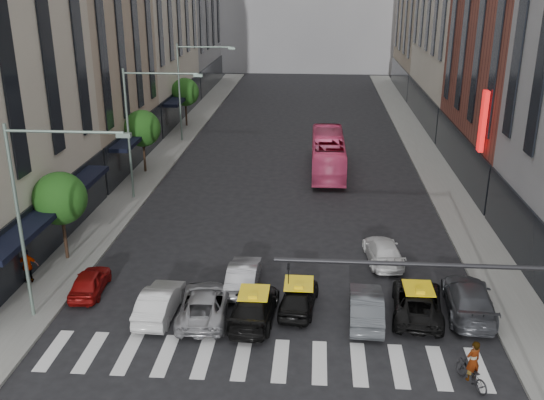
% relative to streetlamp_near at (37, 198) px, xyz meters
% --- Properties ---
extents(ground, '(160.00, 160.00, 0.00)m').
position_rel_streetlamp_near_xyz_m(ground, '(10.04, -4.00, -5.90)').
color(ground, black).
rests_on(ground, ground).
extents(sidewalk_left, '(3.00, 96.00, 0.15)m').
position_rel_streetlamp_near_xyz_m(sidewalk_left, '(-1.46, 26.00, -5.83)').
color(sidewalk_left, slate).
rests_on(sidewalk_left, ground).
extents(sidewalk_right, '(3.00, 96.00, 0.15)m').
position_rel_streetlamp_near_xyz_m(sidewalk_right, '(21.54, 26.00, -5.83)').
color(sidewalk_right, slate).
rests_on(sidewalk_right, ground).
extents(building_left_b, '(8.00, 16.00, 24.00)m').
position_rel_streetlamp_near_xyz_m(building_left_b, '(-6.96, 24.00, 6.10)').
color(building_left_b, tan).
rests_on(building_left_b, ground).
extents(building_right_b, '(8.00, 18.00, 26.00)m').
position_rel_streetlamp_near_xyz_m(building_right_b, '(27.04, 23.00, 7.10)').
color(building_right_b, brown).
rests_on(building_right_b, ground).
extents(tree_near, '(2.88, 2.88, 4.95)m').
position_rel_streetlamp_near_xyz_m(tree_near, '(-1.76, 6.00, -2.25)').
color(tree_near, black).
rests_on(tree_near, sidewalk_left).
extents(tree_mid, '(2.88, 2.88, 4.95)m').
position_rel_streetlamp_near_xyz_m(tree_mid, '(-1.76, 22.00, -2.25)').
color(tree_mid, black).
rests_on(tree_mid, sidewalk_left).
extents(tree_far, '(2.88, 2.88, 4.95)m').
position_rel_streetlamp_near_xyz_m(tree_far, '(-1.76, 38.00, -2.25)').
color(tree_far, black).
rests_on(tree_far, sidewalk_left).
extents(streetlamp_near, '(5.38, 0.25, 9.00)m').
position_rel_streetlamp_near_xyz_m(streetlamp_near, '(0.00, 0.00, 0.00)').
color(streetlamp_near, gray).
rests_on(streetlamp_near, sidewalk_left).
extents(streetlamp_mid, '(5.38, 0.25, 9.00)m').
position_rel_streetlamp_near_xyz_m(streetlamp_mid, '(0.00, 16.00, 0.00)').
color(streetlamp_mid, gray).
rests_on(streetlamp_mid, sidewalk_left).
extents(streetlamp_far, '(5.38, 0.25, 9.00)m').
position_rel_streetlamp_near_xyz_m(streetlamp_far, '(0.00, 32.00, 0.00)').
color(streetlamp_far, gray).
rests_on(streetlamp_far, sidewalk_left).
extents(traffic_signal, '(10.10, 0.20, 6.00)m').
position_rel_streetlamp_near_xyz_m(traffic_signal, '(17.74, -5.00, -1.43)').
color(traffic_signal, black).
rests_on(traffic_signal, ground).
extents(liberty_sign, '(0.30, 0.70, 4.00)m').
position_rel_streetlamp_near_xyz_m(liberty_sign, '(22.64, 16.00, 0.10)').
color(liberty_sign, red).
rests_on(liberty_sign, ground).
extents(car_red, '(1.68, 3.66, 1.22)m').
position_rel_streetlamp_near_xyz_m(car_red, '(0.84, 2.49, -5.30)').
color(car_red, maroon).
rests_on(car_red, ground).
extents(car_white_front, '(1.62, 4.25, 1.38)m').
position_rel_streetlamp_near_xyz_m(car_white_front, '(4.84, 0.66, -5.21)').
color(car_white_front, '#BDBDBD').
rests_on(car_white_front, ground).
extents(car_silver, '(2.47, 4.90, 1.33)m').
position_rel_streetlamp_near_xyz_m(car_silver, '(6.93, 0.70, -5.24)').
color(car_silver, gray).
rests_on(car_silver, ground).
extents(taxi_left, '(2.20, 4.82, 1.37)m').
position_rel_streetlamp_near_xyz_m(taxi_left, '(9.24, 0.58, -5.22)').
color(taxi_left, black).
rests_on(taxi_left, ground).
extents(taxi_center, '(2.03, 4.09, 1.34)m').
position_rel_streetlamp_near_xyz_m(taxi_center, '(11.24, 1.66, -5.23)').
color(taxi_center, black).
rests_on(taxi_center, ground).
extents(car_grey_mid, '(1.67, 4.35, 1.41)m').
position_rel_streetlamp_near_xyz_m(car_grey_mid, '(14.34, 0.93, -5.20)').
color(car_grey_mid, '#414549').
rests_on(car_grey_mid, ground).
extents(taxi_right, '(2.75, 5.05, 1.34)m').
position_rel_streetlamp_near_xyz_m(taxi_right, '(16.74, 1.62, -5.23)').
color(taxi_right, black).
rests_on(taxi_right, ground).
extents(car_grey_curb, '(2.48, 5.29, 1.49)m').
position_rel_streetlamp_near_xyz_m(car_grey_curb, '(19.15, 1.94, -5.16)').
color(car_grey_curb, '#3F4247').
rests_on(car_grey_curb, ground).
extents(car_row2_left, '(1.48, 4.21, 1.39)m').
position_rel_streetlamp_near_xyz_m(car_row2_left, '(8.40, 3.61, -5.21)').
color(car_row2_left, '#A4A4AA').
rests_on(car_row2_left, ground).
extents(car_row2_right, '(2.17, 4.54, 1.28)m').
position_rel_streetlamp_near_xyz_m(car_row2_right, '(15.71, 7.13, -5.27)').
color(car_row2_right, white).
rests_on(car_row2_right, ground).
extents(bus, '(2.61, 10.79, 3.00)m').
position_rel_streetlamp_near_xyz_m(bus, '(12.84, 23.57, -4.40)').
color(bus, '#DF4172').
rests_on(bus, ground).
extents(motorcycle, '(1.37, 1.97, 0.98)m').
position_rel_streetlamp_near_xyz_m(motorcycle, '(18.04, -3.52, -5.41)').
color(motorcycle, black).
rests_on(motorcycle, ground).
extents(rider, '(0.73, 0.63, 1.70)m').
position_rel_streetlamp_near_xyz_m(rider, '(18.04, -3.52, -4.07)').
color(rider, gray).
rests_on(rider, motorcycle).
extents(pedestrian_far, '(1.14, 0.71, 1.81)m').
position_rel_streetlamp_near_xyz_m(pedestrian_far, '(-2.56, 3.07, -4.85)').
color(pedestrian_far, gray).
rests_on(pedestrian_far, sidewalk_left).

